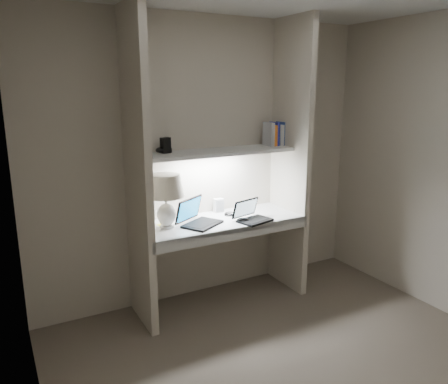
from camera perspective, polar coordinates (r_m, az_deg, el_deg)
floor at (r=3.25m, az=10.74°, el=-22.50°), size 3.20×3.00×0.01m
back_wall at (r=3.95m, az=-2.28°, el=4.13°), size 3.20×0.01×2.50m
alcove_panel_left at (r=3.43m, az=-11.22°, el=2.41°), size 0.06×0.55×2.50m
alcove_panel_right at (r=4.10m, az=8.68°, el=4.33°), size 0.06×0.55×2.50m
desk at (r=3.83m, az=-0.38°, el=-3.88°), size 1.40×0.55×0.04m
desk_apron at (r=3.62m, az=1.57°, el=-5.43°), size 1.46×0.03×0.10m
shelf at (r=3.77m, az=-1.08°, el=5.23°), size 1.40×0.36×0.03m
strip_light at (r=3.78m, az=-1.07°, el=4.89°), size 0.60×0.04×0.02m
table_lamp at (r=3.55m, az=-7.62°, el=-0.00°), size 0.31×0.31×0.45m
laptop_main at (r=3.68m, az=-3.52°, el=-3.47°), size 0.42×0.41×0.22m
laptop_netbook at (r=3.79m, az=3.61°, el=-3.14°), size 0.33×0.30×0.18m
speaker at (r=4.03m, az=-0.73°, el=-1.73°), size 0.09×0.07×0.12m
mouse at (r=3.74m, az=2.50°, el=-3.68°), size 0.13×0.11×0.04m
cable_coil at (r=3.97m, az=0.81°, el=-2.82°), size 0.13×0.13×0.01m
sticky_note at (r=3.71m, az=-8.16°, el=-4.26°), size 0.08×0.08×0.00m
book_row at (r=4.12m, az=6.77°, el=7.49°), size 0.20×0.14×0.22m
shelf_box at (r=3.64m, az=-7.65°, el=6.07°), size 0.09×0.07×0.13m
shelf_gadget at (r=3.65m, az=-8.06°, el=5.47°), size 0.13×0.10×0.05m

